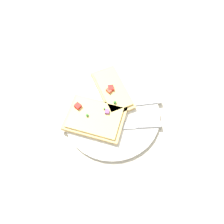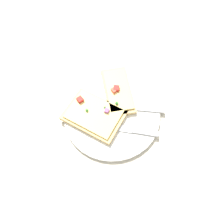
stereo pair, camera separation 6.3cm
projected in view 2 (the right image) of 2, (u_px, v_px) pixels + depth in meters
name	position (u px, v px, depth m)	size (l,w,h in m)	color
ground_plane	(112.00, 115.00, 0.65)	(4.00, 4.00, 0.00)	#BCB29E
plate	(112.00, 114.00, 0.65)	(0.28, 0.28, 0.01)	silver
fork	(122.00, 107.00, 0.65)	(0.22, 0.08, 0.01)	#B7B7BC
knife	(130.00, 130.00, 0.62)	(0.19, 0.08, 0.01)	#B7B7BC
pizza_slice_main	(94.00, 115.00, 0.63)	(0.20, 0.19, 0.03)	tan
pizza_slice_corner	(118.00, 91.00, 0.67)	(0.08, 0.17, 0.03)	tan
crumb_scatter	(93.00, 116.00, 0.63)	(0.12, 0.09, 0.01)	tan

